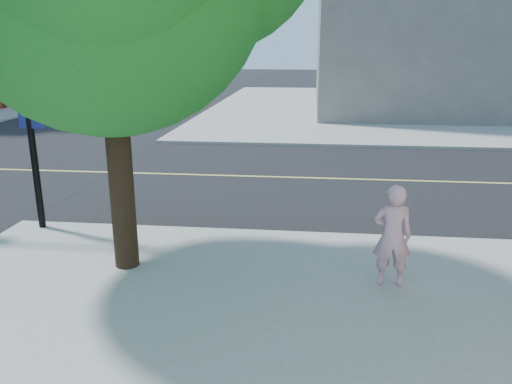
# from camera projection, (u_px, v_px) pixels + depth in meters

# --- Properties ---
(ground) EXTENTS (140.00, 140.00, 0.00)m
(ground) POSITION_uv_depth(u_px,v_px,m) (70.00, 228.00, 10.14)
(ground) COLOR black
(ground) RESTS_ON ground
(road_ew) EXTENTS (140.00, 9.00, 0.01)m
(road_ew) POSITION_uv_depth(u_px,v_px,m) (143.00, 173.00, 14.44)
(road_ew) COLOR black
(road_ew) RESTS_ON ground
(sidewalk_ne) EXTENTS (29.00, 25.00, 0.12)m
(sidewalk_ne) POSITION_uv_depth(u_px,v_px,m) (464.00, 108.00, 29.21)
(sidewalk_ne) COLOR #9E9E9B
(sidewalk_ne) RESTS_ON ground
(man_on_phone) EXTENTS (0.57, 0.38, 1.53)m
(man_on_phone) POSITION_uv_depth(u_px,v_px,m) (392.00, 236.00, 7.28)
(man_on_phone) COLOR #EBA5B5
(man_on_phone) RESTS_ON sidewalk_se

